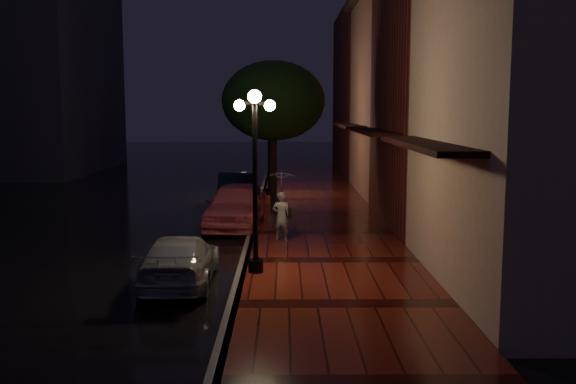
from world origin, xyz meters
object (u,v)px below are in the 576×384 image
(pink_car, at_px, (236,205))
(parking_meter, at_px, (259,200))
(silver_car, at_px, (180,260))
(woman_with_umbrella, at_px, (281,195))
(streetlamp_near, at_px, (255,170))
(navy_car, at_px, (237,190))
(street_tree, at_px, (274,103))
(streetlamp_far, at_px, (269,141))

(pink_car, xyz_separation_m, parking_meter, (0.75, 0.71, 0.09))
(silver_car, height_order, woman_with_umbrella, woman_with_umbrella)
(streetlamp_near, bearing_deg, navy_car, 96.44)
(pink_car, bearing_deg, street_tree, 79.25)
(pink_car, height_order, woman_with_umbrella, woman_with_umbrella)
(streetlamp_far, bearing_deg, street_tree, -85.09)
(street_tree, xyz_separation_m, woman_with_umbrella, (0.34, -7.35, -2.73))
(streetlamp_far, relative_size, silver_car, 1.10)
(woman_with_umbrella, distance_m, parking_meter, 3.82)
(streetlamp_near, relative_size, silver_car, 1.10)
(pink_car, relative_size, silver_car, 1.16)
(pink_car, bearing_deg, parking_meter, 48.09)
(silver_car, bearing_deg, navy_car, -93.33)
(streetlamp_far, xyz_separation_m, pink_car, (-0.95, -7.40, -1.83))
(navy_car, distance_m, parking_meter, 4.15)
(navy_car, distance_m, silver_car, 11.85)
(silver_car, relative_size, parking_meter, 3.35)
(streetlamp_near, height_order, pink_car, streetlamp_near)
(street_tree, height_order, silver_car, street_tree)
(streetlamp_far, height_order, silver_car, streetlamp_far)
(streetlamp_near, relative_size, street_tree, 0.74)
(street_tree, xyz_separation_m, parking_meter, (-0.46, -3.68, -3.38))
(parking_meter, bearing_deg, navy_car, 118.68)
(navy_car, bearing_deg, streetlamp_near, -86.96)
(street_tree, relative_size, parking_meter, 4.95)
(navy_car, bearing_deg, streetlamp_far, 61.16)
(pink_car, height_order, navy_car, pink_car)
(street_tree, xyz_separation_m, pink_car, (-1.21, -4.39, -3.47))
(streetlamp_near, bearing_deg, woman_with_umbrella, 80.62)
(parking_meter, bearing_deg, woman_with_umbrella, -64.06)
(streetlamp_far, height_order, pink_car, streetlamp_far)
(street_tree, bearing_deg, navy_car, 168.01)
(silver_car, xyz_separation_m, parking_meter, (1.53, 7.84, 0.29))
(streetlamp_near, bearing_deg, streetlamp_far, 90.00)
(parking_meter, bearing_deg, street_tree, 96.52)
(streetlamp_near, distance_m, streetlamp_far, 14.00)
(streetlamp_far, xyz_separation_m, navy_car, (-1.28, -2.68, -1.89))
(streetlamp_far, relative_size, woman_with_umbrella, 2.09)
(woman_with_umbrella, relative_size, parking_meter, 1.76)
(streetlamp_near, height_order, silver_car, streetlamp_near)
(streetlamp_near, distance_m, parking_meter, 7.52)
(pink_car, height_order, silver_car, pink_car)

